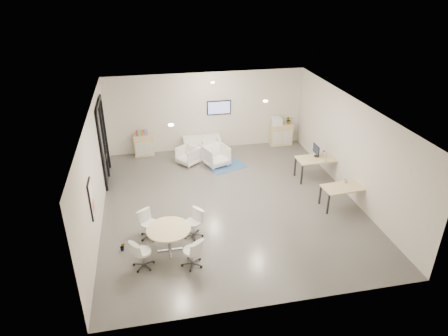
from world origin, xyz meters
TOP-DOWN VIEW (x-y plane):
  - room_shell at (0.00, 0.00)m, footprint 9.60×10.60m
  - glass_door at (-3.95, 2.51)m, footprint 0.09×1.90m
  - artwork at (-3.97, -1.60)m, footprint 0.05×0.54m
  - wall_tv at (0.50, 4.46)m, footprint 0.98×0.06m
  - ceiling_spots at (-0.20, 0.83)m, footprint 3.14×4.14m
  - sideboard_left at (-2.62, 4.27)m, footprint 0.77×0.40m
  - sideboard_right at (3.15, 4.25)m, footprint 0.94×0.45m
  - books at (-2.65, 4.28)m, footprint 0.45×0.14m
  - printer at (2.92, 4.25)m, footprint 0.51×0.45m
  - loveseat at (-0.28, 4.12)m, footprint 1.51×0.76m
  - blue_rug at (0.44, 2.60)m, footprint 1.56×1.29m
  - armchair_left at (-0.96, 3.14)m, footprint 1.00×1.01m
  - armchair_right at (0.07, 2.81)m, footprint 1.05×1.02m
  - desk_rear at (3.42, 1.03)m, footprint 1.55×0.80m
  - desk_front at (3.46, -0.95)m, footprint 1.46×0.82m
  - monitor at (3.38, 1.18)m, footprint 0.20×0.50m
  - round_table at (-2.10, -2.08)m, footprint 1.17×1.17m
  - meeting_chairs at (-2.10, -2.08)m, footprint 2.23×2.23m
  - plant_cabinet at (3.46, 4.23)m, footprint 0.31×0.34m
  - plant_floor at (-3.35, -1.84)m, footprint 0.21×0.29m
  - cup at (3.59, -0.71)m, footprint 0.14×0.11m

SIDE VIEW (x-z plane):
  - blue_rug at x=0.44m, z-range 0.00..0.01m
  - plant_floor at x=-3.35m, z-range 0.00..0.12m
  - loveseat at x=-0.28m, z-range 0.02..0.59m
  - armchair_left at x=-0.96m, z-range 0.00..0.76m
  - meeting_chairs at x=-2.10m, z-range 0.00..0.82m
  - armchair_right at x=0.07m, z-range 0.00..0.86m
  - sideboard_left at x=-2.62m, z-range 0.00..0.87m
  - sideboard_right at x=3.15m, z-range 0.00..0.93m
  - round_table at x=-2.10m, z-range 0.27..0.98m
  - desk_front at x=3.46m, z-range 0.29..1.02m
  - desk_rear at x=3.42m, z-range 0.32..1.11m
  - cup at x=3.59m, z-range 0.73..0.87m
  - books at x=-2.65m, z-range 0.87..1.09m
  - monitor at x=3.38m, z-range 0.81..1.25m
  - plant_cabinet at x=3.46m, z-range 0.94..1.19m
  - printer at x=2.92m, z-range 0.92..1.25m
  - glass_door at x=-3.95m, z-range 0.08..2.93m
  - artwork at x=-3.97m, z-range 1.03..2.07m
  - room_shell at x=0.00m, z-range -0.80..4.00m
  - wall_tv at x=0.50m, z-range 1.46..2.04m
  - ceiling_spots at x=-0.20m, z-range 3.17..3.20m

